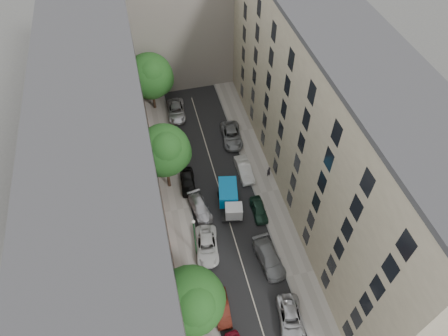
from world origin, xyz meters
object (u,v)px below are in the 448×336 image
object	(u,v)px
car_right_0	(291,319)
pedestrian	(269,172)
car_left_2	(207,246)
car_left_4	(188,182)
lamp_post	(195,234)
car_left_6	(176,111)
tree_mid	(165,152)
car_left_1	(222,308)
car_right_4	(232,135)
tree_near	(192,302)
tarp_truck	(230,198)
tree_far	(151,77)
car_left_5	(180,150)
car_right_1	(269,258)
car_left_3	(200,208)
car_right_3	(244,169)
car_right_2	(259,210)

from	to	relation	value
car_right_0	pedestrian	world-z (taller)	pedestrian
car_left_2	car_left_4	xyz separation A→B (m)	(-0.38, 9.20, 0.03)
lamp_post	pedestrian	bearing A→B (deg)	38.28
car_left_6	tree_mid	world-z (taller)	tree_mid
car_left_1	car_right_4	xyz separation A→B (m)	(6.86, 22.51, 0.09)
car_left_6	tree_near	distance (m)	30.81
tarp_truck	tree_near	size ratio (longest dim) A/B	0.62
lamp_post	pedestrian	distance (m)	14.18
tree_far	lamp_post	bearing A→B (deg)	-87.49
car_left_2	car_right_0	xyz separation A→B (m)	(6.02, -9.50, -0.03)
car_left_5	car_right_4	world-z (taller)	car_right_4
car_right_1	pedestrian	distance (m)	11.75
car_right_1	tree_mid	world-z (taller)	tree_mid
tree_near	pedestrian	size ratio (longest dim) A/B	5.63
car_right_0	lamp_post	size ratio (longest dim) A/B	0.75
car_right_4	car_left_2	bearing A→B (deg)	-107.60
car_left_1	car_right_1	world-z (taller)	car_right_1
tarp_truck	car_left_3	bearing A→B (deg)	-168.64
tarp_truck	car_right_0	distance (m)	14.78
car_left_5	car_left_6	xyz separation A→B (m)	(0.80, 7.60, 0.07)
pedestrian	car_left_2	bearing A→B (deg)	17.34
car_left_3	tree_near	size ratio (longest dim) A/B	0.51
car_right_3	tree_mid	distance (m)	10.81
tree_mid	car_left_1	bearing A→B (deg)	-81.50
car_right_3	tree_near	distance (m)	20.37
car_left_1	car_right_2	xyz separation A→B (m)	(6.86, 10.11, -0.01)
car_left_1	car_left_3	xyz separation A→B (m)	(0.34, 12.00, 0.00)
car_right_1	tree_far	bearing A→B (deg)	100.79
tarp_truck	car_left_1	size ratio (longest dim) A/B	1.38
car_right_0	pedestrian	size ratio (longest dim) A/B	3.09
car_left_1	car_left_3	distance (m)	12.01
car_right_2	car_right_3	distance (m)	6.20
car_right_0	pedestrian	xyz separation A→B (m)	(3.60, 17.69, 0.26)
car_left_2	car_right_3	size ratio (longest dim) A/B	1.12
car_right_1	tree_mid	distance (m)	16.09
car_right_2	car_right_3	world-z (taller)	car_right_3
car_left_5	car_left_6	size ratio (longest dim) A/B	0.76
tarp_truck	pedestrian	distance (m)	6.58
car_left_3	lamp_post	xyz separation A→B (m)	(-1.53, -5.47, 3.46)
car_left_6	tree_mid	xyz separation A→B (m)	(-2.91, -12.89, 5.50)
lamp_post	car_right_1	bearing A→B (deg)	-19.94
tree_far	pedestrian	world-z (taller)	tree_far
car_left_4	car_left_5	size ratio (longest dim) A/B	1.09
car_right_0	tree_mid	world-z (taller)	tree_mid
car_right_4	tree_far	bearing A→B (deg)	141.91
tarp_truck	car_right_4	world-z (taller)	tarp_truck
tree_mid	car_right_1	bearing A→B (deg)	-55.77
car_right_2	pedestrian	size ratio (longest dim) A/B	2.42
tarp_truck	car_right_0	size ratio (longest dim) A/B	1.13
car_right_0	car_right_1	distance (m)	6.50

